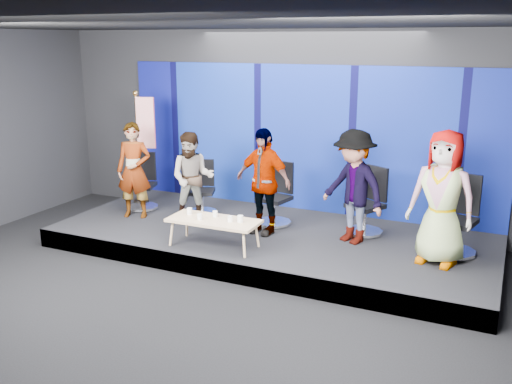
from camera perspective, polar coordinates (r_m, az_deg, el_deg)
ground at (r=7.35m, az=-6.42°, el=-11.92°), size 10.00×10.00×0.00m
room_walls at (r=6.62m, az=-7.03°, el=7.18°), size 10.02×8.02×3.51m
riser at (r=9.34m, az=1.51°, el=-4.83°), size 7.00×3.00×0.30m
backdrop at (r=10.28m, az=4.79°, el=5.34°), size 7.00×0.08×2.60m
chair_a at (r=10.66m, az=-11.25°, el=0.15°), size 0.72×0.72×1.02m
panelist_a at (r=10.07m, az=-12.10°, el=2.12°), size 0.70×0.56×1.66m
chair_b at (r=10.21m, az=-5.39°, el=-0.41°), size 0.69×0.69×0.95m
panelist_b at (r=9.64m, az=-6.37°, el=1.44°), size 0.91×0.82×1.54m
chair_c at (r=9.58m, az=1.99°, el=-1.21°), size 0.69×0.69×1.05m
panelist_c at (r=9.00m, az=0.71°, el=1.08°), size 1.06×0.60×1.70m
chair_d at (r=9.28m, az=11.05°, el=-1.97°), size 0.81×0.81×1.07m
panelist_d at (r=8.71m, az=9.72°, el=0.51°), size 1.29×1.08×1.74m
chair_e at (r=8.74m, az=19.41°, el=-3.44°), size 0.78×0.78×1.16m
panelist_e at (r=8.15m, az=18.12°, el=-0.57°), size 1.02×0.78×1.87m
coffee_table at (r=8.54m, az=-4.24°, el=-2.97°), size 1.39×0.61×0.42m
mug_a at (r=8.80m, az=-6.67°, el=-1.91°), size 0.08×0.08×0.10m
mug_b at (r=8.52m, az=-5.66°, el=-2.48°), size 0.07×0.07×0.09m
mug_c at (r=8.64m, az=-4.11°, el=-2.19°), size 0.07×0.07×0.09m
mug_d at (r=8.38m, az=-2.61°, el=-2.71°), size 0.07×0.07×0.09m
mug_e at (r=8.36m, az=-1.59°, el=-2.71°), size 0.09×0.09×0.10m
flag_stand at (r=10.75m, az=-11.20°, el=4.59°), size 0.49×0.28×2.13m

